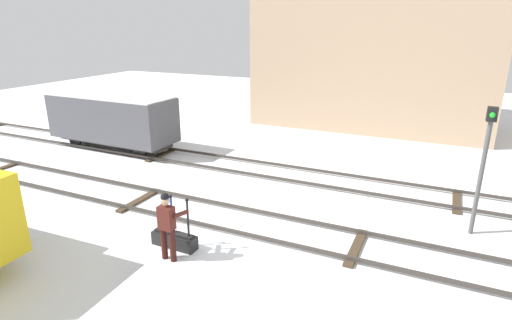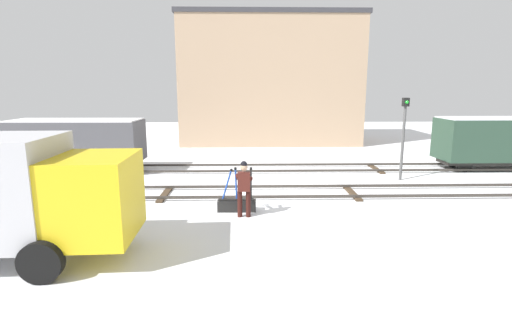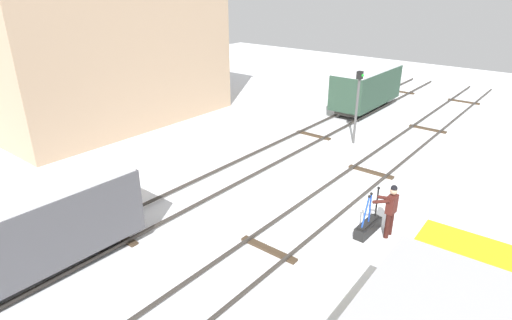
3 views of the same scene
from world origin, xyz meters
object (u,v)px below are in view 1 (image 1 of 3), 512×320
Objects in this scene: switch_lever_frame at (175,238)px; rail_worker at (167,222)px; freight_car_far_end at (112,118)px; signal_post at (484,158)px.

rail_worker reaches higher than switch_lever_frame.
switch_lever_frame is 0.82× the size of rail_worker.
signal_post is at bearing -7.09° from freight_car_far_end.
rail_worker is at bearing -145.93° from signal_post.
freight_car_far_end is at bearing 141.41° from rail_worker.
signal_post is (7.00, 4.03, 1.94)m from switch_lever_frame.
rail_worker is (0.24, -0.54, 0.75)m from switch_lever_frame.
signal_post is at bearing 35.51° from rail_worker.
rail_worker is at bearing -64.64° from switch_lever_frame.
signal_post reaches higher than rail_worker.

